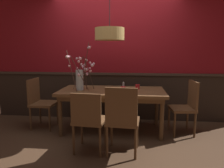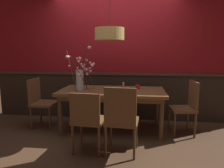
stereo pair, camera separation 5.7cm
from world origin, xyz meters
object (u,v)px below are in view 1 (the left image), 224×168
at_px(chair_near_side_right, 122,118).
at_px(chair_near_side_left, 89,118).
at_px(chair_far_side_right, 130,94).
at_px(pendant_lamp, 110,34).
at_px(vase_with_blossoms, 81,77).
at_px(chair_head_west_end, 40,100).
at_px(chair_far_side_left, 105,92).
at_px(candle_holder_nearer_edge, 137,87).
at_px(dining_table, 112,95).
at_px(chair_head_east_end, 186,105).
at_px(condiment_bottle, 123,86).
at_px(candle_holder_nearer_center, 123,89).

bearing_deg(chair_near_side_right, chair_near_side_left, 176.54).
bearing_deg(chair_far_side_right, pendant_lamp, -109.24).
bearing_deg(chair_near_side_right, chair_far_side_right, 87.87).
relative_size(chair_near_side_left, pendant_lamp, 0.82).
xyz_separation_m(chair_near_side_left, pendant_lamp, (0.21, 0.79, 1.21)).
bearing_deg(vase_with_blossoms, chair_near_side_left, -69.25).
xyz_separation_m(chair_near_side_right, chair_head_west_end, (-1.60, 0.92, -0.02)).
relative_size(chair_near_side_right, chair_near_side_left, 1.10).
height_order(chair_near_side_right, chair_near_side_left, chair_near_side_right).
distance_m(chair_far_side_left, vase_with_blossoms, 1.05).
relative_size(chair_far_side_right, candle_holder_nearer_edge, 10.86).
xyz_separation_m(chair_near_side_left, candle_holder_nearer_edge, (0.69, 1.01, 0.29)).
relative_size(dining_table, chair_far_side_left, 1.98).
bearing_deg(chair_head_east_end, chair_far_side_right, 138.98).
relative_size(candle_holder_nearer_edge, condiment_bottle, 0.56).
distance_m(chair_head_west_end, condiment_bottle, 1.59).
distance_m(chair_head_east_end, chair_far_side_left, 1.77).
relative_size(chair_near_side_left, chair_far_side_left, 0.94).
distance_m(candle_holder_nearer_edge, condiment_bottle, 0.28).
bearing_deg(chair_head_east_end, chair_near_side_right, -140.05).
xyz_separation_m(dining_table, chair_far_side_right, (0.30, 0.86, -0.16)).
xyz_separation_m(chair_far_side_right, pendant_lamp, (-0.33, -0.95, 1.21)).
bearing_deg(chair_near_side_right, candle_holder_nearer_edge, 78.09).
height_order(chair_head_east_end, candle_holder_nearer_center, chair_head_east_end).
distance_m(dining_table, chair_far_side_right, 0.92).
bearing_deg(pendant_lamp, chair_head_west_end, 175.47).
bearing_deg(pendant_lamp, chair_near_side_left, -104.86).
bearing_deg(candle_holder_nearer_edge, dining_table, -163.43).
height_order(chair_head_east_end, vase_with_blossoms, vase_with_blossoms).
relative_size(vase_with_blossoms, pendant_lamp, 0.77).
bearing_deg(chair_head_west_end, chair_near_side_right, -30.00).
distance_m(chair_far_side_right, chair_head_east_end, 1.32).
height_order(chair_head_east_end, pendant_lamp, pendant_lamp).
distance_m(dining_table, chair_head_west_end, 1.37).
relative_size(chair_near_side_left, candle_holder_nearer_edge, 10.68).
height_order(dining_table, candle_holder_nearer_edge, candle_holder_nearer_edge).
relative_size(candle_holder_nearer_center, condiment_bottle, 0.57).
height_order(dining_table, chair_far_side_left, chair_far_side_left).
bearing_deg(chair_head_east_end, condiment_bottle, 178.85).
bearing_deg(chair_far_side_left, condiment_bottle, -61.41).
xyz_separation_m(chair_far_side_right, chair_far_side_left, (-0.55, -0.01, 0.02)).
bearing_deg(chair_near_side_left, chair_head_west_end, 141.50).
height_order(chair_head_east_end, chair_far_side_left, chair_far_side_left).
distance_m(vase_with_blossoms, candle_holder_nearer_edge, 1.04).
relative_size(chair_head_east_end, candle_holder_nearer_center, 11.04).
xyz_separation_m(chair_head_west_end, candle_holder_nearer_edge, (1.82, 0.12, 0.27)).
distance_m(chair_near_side_left, chair_far_side_left, 1.72).
bearing_deg(chair_far_side_right, condiment_bottle, -96.54).
distance_m(chair_far_side_right, candle_holder_nearer_center, 1.01).
height_order(chair_near_side_left, candle_holder_nearer_edge, chair_near_side_left).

